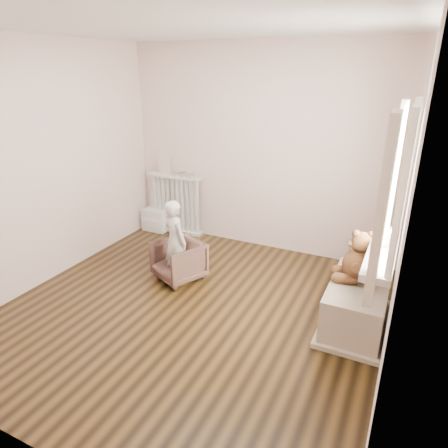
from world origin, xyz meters
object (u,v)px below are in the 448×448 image
at_px(teddy_bear, 360,259).
at_px(toy_vanity, 156,212).
at_px(armchair, 179,260).
at_px(plush_cat, 384,235).
at_px(toy_bench, 356,307).
at_px(child, 175,241).
at_px(radiator, 176,207).

bearing_deg(teddy_bear, toy_vanity, 147.09).
xyz_separation_m(armchair, plush_cat, (2.12, -0.17, 0.77)).
distance_m(toy_vanity, plush_cat, 3.54).
bearing_deg(armchair, toy_bench, 23.29).
bearing_deg(armchair, teddy_bear, 24.43).
distance_m(armchair, child, 0.27).
xyz_separation_m(armchair, teddy_bear, (1.95, -0.01, 0.44)).
distance_m(radiator, toy_bench, 3.01).
distance_m(armchair, toy_bench, 1.98).
bearing_deg(radiator, teddy_bear, -23.49).
height_order(radiator, child, child).
distance_m(radiator, plush_cat, 3.23).
bearing_deg(toy_bench, plush_cat, -39.89).
distance_m(toy_vanity, teddy_bear, 3.28).
bearing_deg(plush_cat, toy_bench, 120.99).
relative_size(teddy_bear, plush_cat, 2.19).
bearing_deg(plush_cat, toy_vanity, 138.74).
xyz_separation_m(toy_vanity, child, (1.09, -1.19, 0.22)).
height_order(child, toy_bench, child).
relative_size(toy_vanity, teddy_bear, 1.20).
bearing_deg(toy_bench, radiator, 156.03).
xyz_separation_m(toy_vanity, armchair, (1.09, -1.14, -0.05)).
xyz_separation_m(teddy_bear, plush_cat, (0.17, -0.16, 0.33)).
height_order(armchair, child, child).
xyz_separation_m(armchair, toy_bench, (1.98, -0.05, -0.03)).
height_order(toy_bench, plush_cat, plush_cat).
height_order(toy_vanity, teddy_bear, teddy_bear).
distance_m(armchair, teddy_bear, 2.00).
bearing_deg(toy_bench, toy_vanity, 158.83).
bearing_deg(teddy_bear, radiator, 144.30).
xyz_separation_m(toy_bench, teddy_bear, (-0.03, 0.04, 0.47)).
bearing_deg(radiator, child, -57.86).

